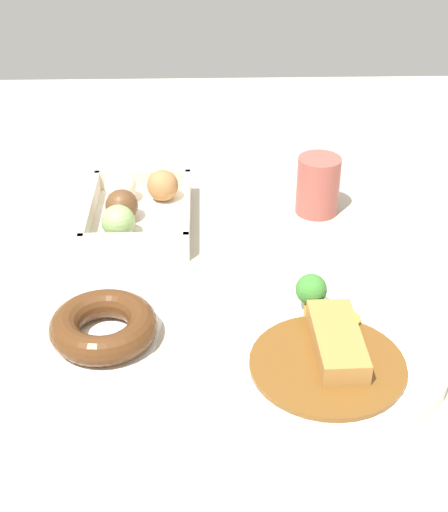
{
  "coord_description": "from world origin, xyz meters",
  "views": [
    {
      "loc": [
        0.79,
        -0.08,
        0.54
      ],
      "look_at": [
        -0.01,
        -0.06,
        0.03
      ],
      "focal_mm": 52.05,
      "sensor_mm": 36.0,
      "label": 1
    }
  ],
  "objects_px": {
    "donut_box": "(136,210)",
    "chocolate_ring_donut": "(104,327)",
    "coffee_mug": "(318,185)",
    "curry_plate": "(333,351)"
  },
  "relations": [
    {
      "from": "curry_plate",
      "to": "coffee_mug",
      "type": "bearing_deg",
      "value": 175.26
    },
    {
      "from": "coffee_mug",
      "to": "chocolate_ring_donut",
      "type": "bearing_deg",
      "value": -43.61
    },
    {
      "from": "curry_plate",
      "to": "chocolate_ring_donut",
      "type": "height_order",
      "value": "curry_plate"
    },
    {
      "from": "donut_box",
      "to": "coffee_mug",
      "type": "relative_size",
      "value": 2.26
    },
    {
      "from": "donut_box",
      "to": "chocolate_ring_donut",
      "type": "height_order",
      "value": "donut_box"
    },
    {
      "from": "chocolate_ring_donut",
      "to": "coffee_mug",
      "type": "distance_m",
      "value": 0.41
    },
    {
      "from": "donut_box",
      "to": "chocolate_ring_donut",
      "type": "distance_m",
      "value": 0.27
    },
    {
      "from": "curry_plate",
      "to": "chocolate_ring_donut",
      "type": "relative_size",
      "value": 1.86
    },
    {
      "from": "coffee_mug",
      "to": "donut_box",
      "type": "bearing_deg",
      "value": -83.85
    },
    {
      "from": "donut_box",
      "to": "chocolate_ring_donut",
      "type": "xyz_separation_m",
      "value": [
        0.27,
        -0.02,
        -0.0
      ]
    }
  ]
}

